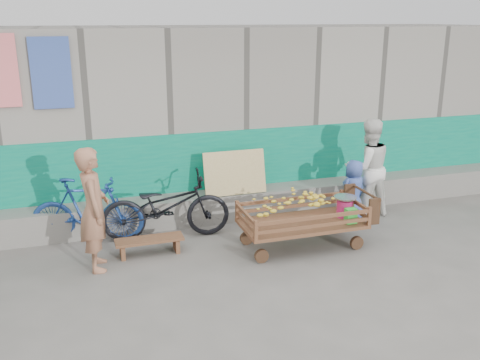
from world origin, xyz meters
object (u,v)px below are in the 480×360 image
object	(u,v)px
bicycle_dark	(166,206)
bicycle_blue	(87,210)
woman	(368,168)
child	(353,191)
banana_cart	(300,211)
bench	(150,242)
vendor_man	(94,209)

from	to	relation	value
bicycle_dark	bicycle_blue	size ratio (longest dim) A/B	1.15
woman	child	size ratio (longest dim) A/B	1.60
banana_cart	woman	bearing A→B (deg)	29.36
bicycle_dark	child	bearing A→B (deg)	-88.17
banana_cart	bicycle_dark	world-z (taller)	bicycle_dark
bench	woman	xyz separation A→B (m)	(3.65, 0.47, 0.63)
banana_cart	child	bearing A→B (deg)	29.81
bench	bicycle_dark	size ratio (longest dim) A/B	0.50
bench	vendor_man	world-z (taller)	vendor_man
woman	bicycle_dark	distance (m)	3.33
woman	child	xyz separation A→B (m)	(-0.34, -0.18, -0.30)
child	vendor_man	bearing A→B (deg)	-10.62
vendor_man	child	bearing A→B (deg)	-82.37
vendor_man	bicycle_dark	world-z (taller)	vendor_man
bicycle_blue	bench	bearing A→B (deg)	-117.38
child	bicycle_dark	xyz separation A→B (m)	(-2.98, 0.21, -0.01)
bench	vendor_man	bearing A→B (deg)	-163.39
woman	banana_cart	bearing A→B (deg)	30.94
bench	bicycle_dark	world-z (taller)	bicycle_dark
woman	bench	bearing A→B (deg)	8.94
child	bicycle_blue	xyz separation A→B (m)	(-4.09, 0.41, -0.02)
child	bicycle_blue	world-z (taller)	child
banana_cart	woman	size ratio (longest dim) A/B	1.17
child	banana_cart	bearing A→B (deg)	12.03
child	bicycle_dark	distance (m)	2.98
bench	bicycle_blue	bearing A→B (deg)	137.80
woman	child	bearing A→B (deg)	29.25
vendor_man	woman	distance (m)	4.41
vendor_man	bicycle_blue	bearing A→B (deg)	4.69
vendor_man	woman	size ratio (longest dim) A/B	1.01
vendor_man	bicycle_dark	size ratio (longest dim) A/B	0.87
bench	bicycle_blue	distance (m)	1.09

